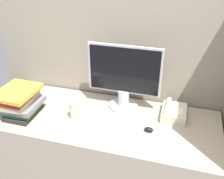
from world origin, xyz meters
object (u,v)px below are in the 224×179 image
(coffee_cup, at_px, (75,110))
(book_stack, at_px, (20,101))
(mouse, at_px, (149,130))
(desk_telephone, at_px, (173,112))
(monitor, at_px, (124,79))
(keyboard, at_px, (111,123))

(coffee_cup, distance_m, book_stack, 0.39)
(mouse, relative_size, desk_telephone, 0.28)
(monitor, distance_m, coffee_cup, 0.40)
(monitor, height_order, coffee_cup, monitor)
(keyboard, height_order, book_stack, book_stack)
(monitor, height_order, book_stack, monitor)
(book_stack, xyz_separation_m, desk_telephone, (1.02, 0.26, -0.07))
(monitor, xyz_separation_m, keyboard, (-0.03, -0.23, -0.22))
(coffee_cup, bearing_deg, keyboard, 0.82)
(book_stack, bearing_deg, mouse, 3.21)
(monitor, bearing_deg, book_stack, -156.27)
(keyboard, bearing_deg, book_stack, -174.43)
(keyboard, distance_m, desk_telephone, 0.44)
(keyboard, height_order, coffee_cup, coffee_cup)
(mouse, relative_size, book_stack, 0.20)
(keyboard, bearing_deg, desk_telephone, 27.37)
(monitor, xyz_separation_m, mouse, (0.22, -0.24, -0.21))
(monitor, height_order, desk_telephone, monitor)
(keyboard, relative_size, mouse, 6.49)
(desk_telephone, bearing_deg, keyboard, -152.63)
(coffee_cup, height_order, book_stack, book_stack)
(coffee_cup, height_order, desk_telephone, coffee_cup)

